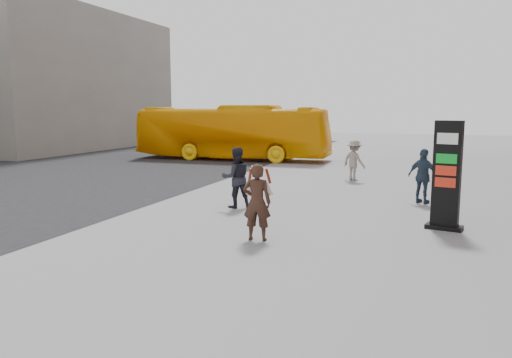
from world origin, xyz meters
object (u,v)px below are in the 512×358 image
(bus, at_px, (232,132))
(woman, at_px, (257,201))
(pedestrian_a, at_px, (236,178))
(info_pylon, at_px, (447,176))
(pedestrian_c, at_px, (423,176))
(pedestrian_b, at_px, (354,160))

(bus, bearing_deg, woman, -157.96)
(bus, xyz_separation_m, pedestrian_a, (5.58, -13.32, -0.67))
(info_pylon, distance_m, woman, 4.87)
(woman, height_order, pedestrian_c, woman)
(info_pylon, relative_size, woman, 1.53)
(bus, height_order, pedestrian_a, bus)
(bus, distance_m, pedestrian_a, 14.46)
(bus, relative_size, pedestrian_a, 6.17)
(pedestrian_a, height_order, pedestrian_b, pedestrian_a)
(woman, bearing_deg, pedestrian_a, -69.64)
(woman, xyz_separation_m, pedestrian_a, (-1.88, 3.39, 0.01))
(woman, bearing_deg, bus, -74.55)
(pedestrian_b, xyz_separation_m, pedestrian_c, (2.85, -4.40, 0.02))
(bus, xyz_separation_m, pedestrian_c, (10.96, -10.70, -0.72))
(pedestrian_a, xyz_separation_m, pedestrian_c, (5.38, 2.61, -0.05))
(woman, distance_m, pedestrian_b, 10.43)
(pedestrian_a, distance_m, pedestrian_c, 5.98)
(bus, distance_m, pedestrian_b, 10.30)
(pedestrian_b, bearing_deg, pedestrian_a, 103.80)
(pedestrian_a, bearing_deg, info_pylon, 137.55)
(info_pylon, relative_size, pedestrian_b, 1.59)
(pedestrian_b, height_order, pedestrian_c, pedestrian_c)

